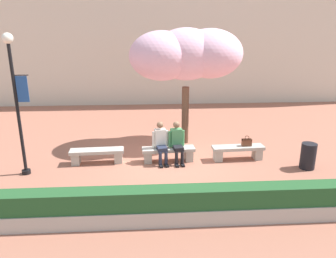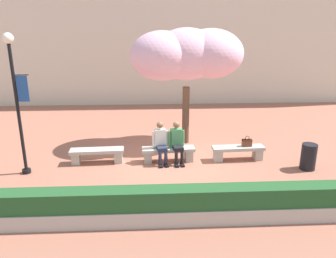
{
  "view_description": "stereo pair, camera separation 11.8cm",
  "coord_description": "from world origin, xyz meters",
  "px_view_note": "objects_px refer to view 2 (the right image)",
  "views": [
    {
      "loc": [
        -0.64,
        -9.5,
        4.04
      ],
      "look_at": [
        0.0,
        0.2,
        1.0
      ],
      "focal_mm": 35.0,
      "sensor_mm": 36.0,
      "label": 1
    },
    {
      "loc": [
        -0.52,
        -9.51,
        4.04
      ],
      "look_at": [
        0.0,
        0.2,
        1.0
      ],
      "focal_mm": 35.0,
      "sensor_mm": 36.0,
      "label": 2
    }
  ],
  "objects_px": {
    "stone_bench_center": "(238,151)",
    "person_seated_left": "(161,141)",
    "trash_bin": "(308,157)",
    "stone_bench_near_west": "(168,152)",
    "person_seated_right": "(177,141)",
    "lamp_post_with_banner": "(16,93)",
    "stone_bench_west_end": "(97,154)",
    "cherry_tree_main": "(187,55)",
    "handbag": "(247,142)"
  },
  "relations": [
    {
      "from": "stone_bench_center",
      "to": "person_seated_left",
      "type": "height_order",
      "value": "person_seated_left"
    },
    {
      "from": "trash_bin",
      "to": "stone_bench_near_west",
      "type": "bearing_deg",
      "value": 168.93
    },
    {
      "from": "person_seated_right",
      "to": "lamp_post_with_banner",
      "type": "height_order",
      "value": "lamp_post_with_banner"
    },
    {
      "from": "stone_bench_center",
      "to": "person_seated_left",
      "type": "distance_m",
      "value": 2.48
    },
    {
      "from": "stone_bench_near_west",
      "to": "stone_bench_center",
      "type": "height_order",
      "value": "same"
    },
    {
      "from": "person_seated_left",
      "to": "lamp_post_with_banner",
      "type": "relative_size",
      "value": 0.33
    },
    {
      "from": "lamp_post_with_banner",
      "to": "person_seated_left",
      "type": "bearing_deg",
      "value": 8.63
    },
    {
      "from": "person_seated_right",
      "to": "stone_bench_west_end",
      "type": "bearing_deg",
      "value": 178.78
    },
    {
      "from": "person_seated_right",
      "to": "cherry_tree_main",
      "type": "height_order",
      "value": "cherry_tree_main"
    },
    {
      "from": "person_seated_right",
      "to": "trash_bin",
      "type": "xyz_separation_m",
      "value": [
        3.83,
        -0.75,
        -0.31
      ]
    },
    {
      "from": "stone_bench_center",
      "to": "person_seated_right",
      "type": "xyz_separation_m",
      "value": [
        -1.94,
        -0.05,
        0.4
      ]
    },
    {
      "from": "person_seated_left",
      "to": "cherry_tree_main",
      "type": "distance_m",
      "value": 3.18
    },
    {
      "from": "stone_bench_west_end",
      "to": "lamp_post_with_banner",
      "type": "relative_size",
      "value": 0.42
    },
    {
      "from": "person_seated_left",
      "to": "lamp_post_with_banner",
      "type": "bearing_deg",
      "value": -171.37
    },
    {
      "from": "trash_bin",
      "to": "stone_bench_west_end",
      "type": "bearing_deg",
      "value": 172.76
    },
    {
      "from": "stone_bench_near_west",
      "to": "cherry_tree_main",
      "type": "bearing_deg",
      "value": 66.86
    },
    {
      "from": "stone_bench_west_end",
      "to": "trash_bin",
      "type": "distance_m",
      "value": 6.35
    },
    {
      "from": "stone_bench_west_end",
      "to": "person_seated_left",
      "type": "bearing_deg",
      "value": -1.52
    },
    {
      "from": "stone_bench_near_west",
      "to": "cherry_tree_main",
      "type": "xyz_separation_m",
      "value": [
        0.74,
        1.73,
        2.84
      ]
    },
    {
      "from": "stone_bench_center",
      "to": "trash_bin",
      "type": "relative_size",
      "value": 2.11
    },
    {
      "from": "handbag",
      "to": "person_seated_left",
      "type": "bearing_deg",
      "value": -178.4
    },
    {
      "from": "person_seated_left",
      "to": "person_seated_right",
      "type": "relative_size",
      "value": 1.0
    },
    {
      "from": "stone_bench_near_west",
      "to": "person_seated_right",
      "type": "distance_m",
      "value": 0.48
    },
    {
      "from": "stone_bench_near_west",
      "to": "handbag",
      "type": "height_order",
      "value": "handbag"
    },
    {
      "from": "lamp_post_with_banner",
      "to": "stone_bench_near_west",
      "type": "bearing_deg",
      "value": 8.85
    },
    {
      "from": "person_seated_right",
      "to": "cherry_tree_main",
      "type": "distance_m",
      "value": 3.06
    },
    {
      "from": "stone_bench_near_west",
      "to": "person_seated_right",
      "type": "relative_size",
      "value": 1.28
    },
    {
      "from": "stone_bench_near_west",
      "to": "lamp_post_with_banner",
      "type": "xyz_separation_m",
      "value": [
        -4.13,
        -0.64,
        2.05
      ]
    },
    {
      "from": "person_seated_right",
      "to": "handbag",
      "type": "xyz_separation_m",
      "value": [
        2.21,
        0.08,
        -0.12
      ]
    },
    {
      "from": "person_seated_left",
      "to": "stone_bench_center",
      "type": "bearing_deg",
      "value": 1.23
    },
    {
      "from": "stone_bench_near_west",
      "to": "cherry_tree_main",
      "type": "relative_size",
      "value": 0.41
    },
    {
      "from": "stone_bench_center",
      "to": "person_seated_right",
      "type": "distance_m",
      "value": 1.98
    },
    {
      "from": "stone_bench_near_west",
      "to": "stone_bench_center",
      "type": "distance_m",
      "value": 2.21
    },
    {
      "from": "handbag",
      "to": "trash_bin",
      "type": "bearing_deg",
      "value": -27.04
    },
    {
      "from": "person_seated_right",
      "to": "cherry_tree_main",
      "type": "xyz_separation_m",
      "value": [
        0.48,
        1.79,
        2.44
      ]
    },
    {
      "from": "person_seated_left",
      "to": "person_seated_right",
      "type": "bearing_deg",
      "value": -0.04
    },
    {
      "from": "handbag",
      "to": "lamp_post_with_banner",
      "type": "relative_size",
      "value": 0.09
    },
    {
      "from": "stone_bench_west_end",
      "to": "cherry_tree_main",
      "type": "height_order",
      "value": "cherry_tree_main"
    },
    {
      "from": "stone_bench_west_end",
      "to": "stone_bench_center",
      "type": "height_order",
      "value": "same"
    },
    {
      "from": "person_seated_right",
      "to": "handbag",
      "type": "bearing_deg",
      "value": 1.97
    },
    {
      "from": "handbag",
      "to": "lamp_post_with_banner",
      "type": "height_order",
      "value": "lamp_post_with_banner"
    },
    {
      "from": "stone_bench_near_west",
      "to": "lamp_post_with_banner",
      "type": "height_order",
      "value": "lamp_post_with_banner"
    },
    {
      "from": "stone_bench_near_west",
      "to": "stone_bench_west_end",
      "type": "bearing_deg",
      "value": 180.0
    },
    {
      "from": "handbag",
      "to": "cherry_tree_main",
      "type": "xyz_separation_m",
      "value": [
        -1.74,
        1.71,
        2.56
      ]
    },
    {
      "from": "stone_bench_near_west",
      "to": "handbag",
      "type": "xyz_separation_m",
      "value": [
        2.48,
        0.02,
        0.28
      ]
    },
    {
      "from": "stone_bench_near_west",
      "to": "lamp_post_with_banner",
      "type": "bearing_deg",
      "value": -171.15
    },
    {
      "from": "stone_bench_center",
      "to": "trash_bin",
      "type": "distance_m",
      "value": 2.05
    },
    {
      "from": "person_seated_right",
      "to": "lamp_post_with_banner",
      "type": "distance_m",
      "value": 4.73
    },
    {
      "from": "handbag",
      "to": "cherry_tree_main",
      "type": "height_order",
      "value": "cherry_tree_main"
    },
    {
      "from": "stone_bench_center",
      "to": "handbag",
      "type": "distance_m",
      "value": 0.39
    }
  ]
}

